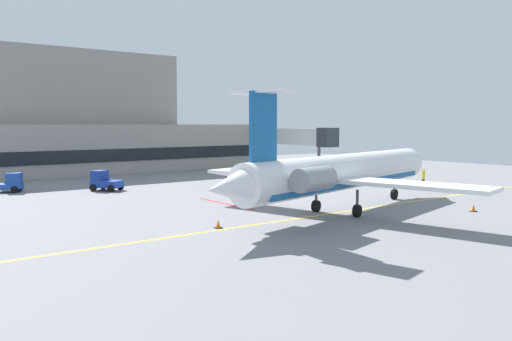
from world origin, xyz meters
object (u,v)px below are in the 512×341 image
object	(u,v)px
baggage_tug	(323,172)
pushback_tractor	(105,181)
belt_loader	(8,183)
regional_jet	(341,173)
marshaller	(423,178)

from	to	relation	value
baggage_tug	pushback_tractor	bearing A→B (deg)	166.97
baggage_tug	belt_loader	distance (m)	34.79
regional_jet	belt_loader	xyz separation A→B (m)	(-17.10, 28.48, -2.21)
marshaller	pushback_tractor	bearing A→B (deg)	146.74
regional_jet	belt_loader	bearing A→B (deg)	120.97
baggage_tug	pushback_tractor	size ratio (longest dim) A/B	1.15
baggage_tug	pushback_tractor	world-z (taller)	pushback_tractor
regional_jet	pushback_tractor	bearing A→B (deg)	110.64
belt_loader	marshaller	xyz separation A→B (m)	(35.87, -22.73, 0.14)
pushback_tractor	marshaller	world-z (taller)	pushback_tractor
baggage_tug	belt_loader	size ratio (longest dim) A/B	1.09
baggage_tug	belt_loader	xyz separation A→B (m)	(-33.23, 10.32, -0.04)
baggage_tug	regional_jet	bearing A→B (deg)	-131.60
belt_loader	marshaller	size ratio (longest dim) A/B	1.81
pushback_tractor	baggage_tug	bearing A→B (deg)	-13.03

